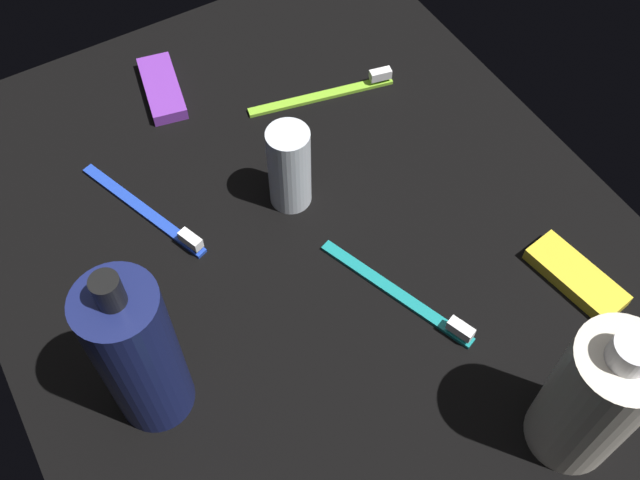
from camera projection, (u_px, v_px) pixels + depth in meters
The scene contains 9 objects.
ground_plane at pixel (320, 259), 76.63cm from camera, with size 84.00×64.00×1.20cm, color black.
lotion_bottle at pixel (138, 354), 59.99cm from camera, with size 6.74×6.74×20.80cm.
bodywash_bottle at pixel (594, 399), 59.02cm from camera, with size 7.47×7.47×17.87cm.
deodorant_stick at pixel (289, 168), 76.08cm from camera, with size 4.48×4.48×10.28cm, color silver.
toothbrush_lime at pixel (330, 92), 88.47cm from camera, with size 5.03×17.84×2.10cm.
toothbrush_blue at pixel (149, 213), 78.47cm from camera, with size 17.32×7.30×2.10cm.
toothbrush_teal at pixel (405, 297), 72.78cm from camera, with size 17.29×7.38×2.10cm.
snack_bar_yellow at pixel (576, 277), 73.87cm from camera, with size 10.40×4.00×1.50cm, color yellow.
snack_bar_purple at pixel (162, 88), 88.59cm from camera, with size 10.40×4.00×1.50cm, color purple.
Camera 1 is at (35.34, -20.87, 64.15)cm, focal length 41.51 mm.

